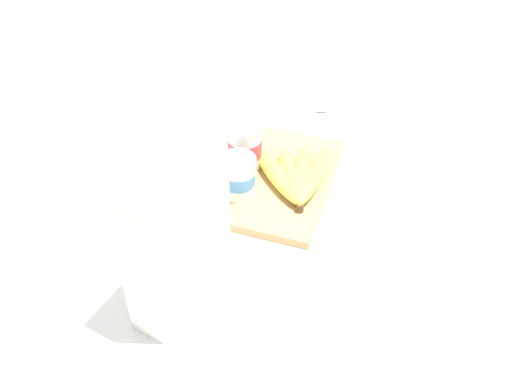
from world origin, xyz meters
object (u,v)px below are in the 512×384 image
(banana_bunch, at_px, (296,174))
(cereal_box, at_px, (177,234))
(yogurt_cup_back, at_px, (245,146))
(spoon, at_px, (311,111))
(yogurt_cup_front, at_px, (238,176))
(cutting_board, at_px, (273,180))

(banana_bunch, bearing_deg, cereal_box, 161.22)
(yogurt_cup_back, height_order, spoon, yogurt_cup_back)
(spoon, bearing_deg, yogurt_cup_front, 169.69)
(cereal_box, relative_size, yogurt_cup_back, 2.89)
(banana_bunch, bearing_deg, yogurt_cup_back, 80.92)
(yogurt_cup_back, bearing_deg, spoon, -17.01)
(cereal_box, distance_m, yogurt_cup_front, 0.25)
(yogurt_cup_front, height_order, banana_bunch, yogurt_cup_front)
(cereal_box, relative_size, spoon, 2.32)
(banana_bunch, bearing_deg, cutting_board, 87.78)
(yogurt_cup_back, distance_m, spoon, 0.26)
(cereal_box, xyz_separation_m, spoon, (0.57, -0.07, -0.13))
(yogurt_cup_back, height_order, banana_bunch, yogurt_cup_back)
(yogurt_cup_back, distance_m, banana_bunch, 0.12)
(cutting_board, distance_m, cereal_box, 0.34)
(yogurt_cup_back, relative_size, banana_bunch, 0.51)
(cereal_box, height_order, yogurt_cup_back, cereal_box)
(spoon, bearing_deg, cereal_box, 173.11)
(cereal_box, distance_m, spoon, 0.59)
(cutting_board, relative_size, spoon, 2.53)
(banana_bunch, xyz_separation_m, spoon, (0.26, 0.03, -0.03))
(yogurt_cup_front, xyz_separation_m, banana_bunch, (0.06, -0.09, -0.02))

